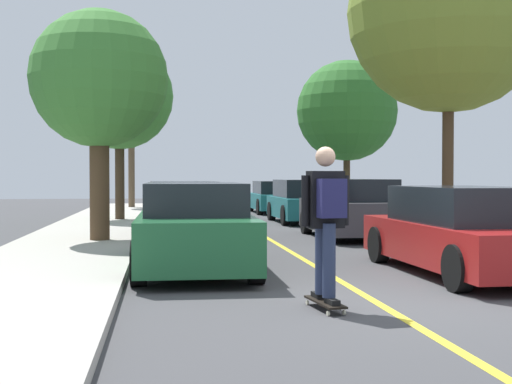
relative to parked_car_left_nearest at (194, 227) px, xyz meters
The scene contains 16 objects.
ground 3.96m from the parked_car_left_nearest, 57.83° to the right, with size 80.00×80.00×0.00m, color #424244.
center_line 2.30m from the parked_car_left_nearest, 18.77° to the left, with size 0.12×39.20×0.01m, color gold.
parked_car_left_nearest is the anchor object (origin of this frame).
parked_car_left_near 6.08m from the parked_car_left_nearest, 90.02° to the left, with size 1.98×4.20×1.41m.
parked_car_right_nearest 4.26m from the parked_car_left_nearest, 13.26° to the right, with size 1.89×4.66×1.38m.
parked_car_right_near 6.87m from the parked_car_left_nearest, 52.86° to the left, with size 1.91×4.11×1.47m.
parked_car_right_far 11.99m from the parked_car_left_nearest, 69.77° to the left, with size 2.01×4.07×1.42m.
parked_car_right_farthest 17.77m from the parked_car_left_nearest, 76.51° to the left, with size 1.93×4.21×1.33m.
street_tree_left_nearest 5.51m from the parked_car_left_nearest, 113.76° to the left, with size 3.02×3.02×5.05m.
street_tree_left_near 12.32m from the parked_car_left_nearest, 99.14° to the left, with size 3.48×3.48×5.74m.
street_tree_left_far 21.09m from the parked_car_left_nearest, 95.22° to the left, with size 2.88×2.88×6.33m.
street_tree_right_nearest 8.58m from the parked_car_left_nearest, 33.55° to the left, with size 4.65×4.65×7.51m.
street_tree_right_near 14.58m from the parked_car_left_nearest, 64.94° to the left, with size 3.58×3.58×5.52m.
fire_hydrant 5.86m from the parked_car_left_nearest, 15.52° to the left, with size 0.20×0.20×0.70m.
skateboard 3.84m from the parked_car_left_nearest, 69.25° to the right, with size 0.33×0.86×0.10m.
skateboarder 3.84m from the parked_car_left_nearest, 69.36° to the right, with size 0.59×0.71×1.78m.
Camera 1 is at (-2.59, -8.09, 1.55)m, focal length 49.02 mm.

